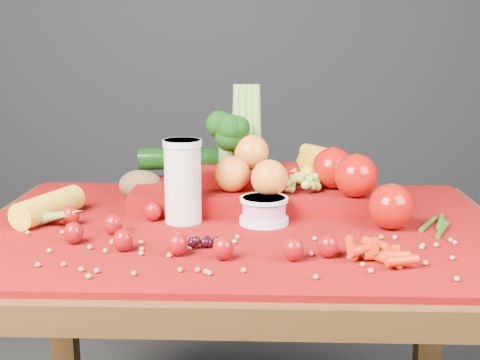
{
  "coord_description": "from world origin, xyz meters",
  "views": [
    {
      "loc": [
        0.05,
        -1.3,
        1.14
      ],
      "look_at": [
        0.0,
        0.02,
        0.85
      ],
      "focal_mm": 50.0,
      "sensor_mm": 36.0,
      "label": 1
    }
  ],
  "objects_px": {
    "milk_glass": "(183,178)",
    "yogurt_bowl": "(264,210)",
    "produce_mound": "(268,180)",
    "table": "(240,274)"
  },
  "relations": [
    {
      "from": "table",
      "to": "milk_glass",
      "type": "height_order",
      "value": "milk_glass"
    },
    {
      "from": "milk_glass",
      "to": "yogurt_bowl",
      "type": "relative_size",
      "value": 1.7
    },
    {
      "from": "yogurt_bowl",
      "to": "produce_mound",
      "type": "height_order",
      "value": "produce_mound"
    },
    {
      "from": "yogurt_bowl",
      "to": "produce_mound",
      "type": "distance_m",
      "value": 0.14
    },
    {
      "from": "table",
      "to": "milk_glass",
      "type": "xyz_separation_m",
      "value": [
        -0.12,
        0.02,
        0.2
      ]
    },
    {
      "from": "yogurt_bowl",
      "to": "produce_mound",
      "type": "bearing_deg",
      "value": 86.3
    },
    {
      "from": "table",
      "to": "produce_mound",
      "type": "bearing_deg",
      "value": 68.34
    },
    {
      "from": "produce_mound",
      "to": "milk_glass",
      "type": "bearing_deg",
      "value": -143.05
    },
    {
      "from": "table",
      "to": "yogurt_bowl",
      "type": "xyz_separation_m",
      "value": [
        0.05,
        0.01,
        0.14
      ]
    },
    {
      "from": "table",
      "to": "yogurt_bowl",
      "type": "relative_size",
      "value": 10.97
    }
  ]
}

